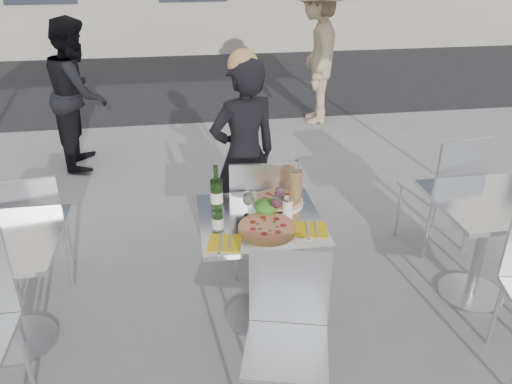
{
  "coord_description": "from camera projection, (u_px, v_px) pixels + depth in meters",
  "views": [
    {
      "loc": [
        -0.42,
        -2.54,
        2.23
      ],
      "look_at": [
        0.0,
        0.15,
        0.85
      ],
      "focal_mm": 35.0,
      "sensor_mm": 36.0,
      "label": 1
    }
  ],
  "objects": [
    {
      "name": "woman_diner",
      "position": [
        244.0,
        156.0,
        3.8
      ],
      "size": [
        0.64,
        0.52,
        1.51
      ],
      "primitive_type": "imported",
      "rotation": [
        0.0,
        0.0,
        3.47
      ],
      "color": "black",
      "rests_on": "ground"
    },
    {
      "name": "salad_plate",
      "position": [
        266.0,
        207.0,
        3.01
      ],
      "size": [
        0.22,
        0.22,
        0.09
      ],
      "color": "white",
      "rests_on": "main_table"
    },
    {
      "name": "street_asphalt",
      "position": [
        202.0,
        78.0,
        9.03
      ],
      "size": [
        24.0,
        5.0,
        0.0
      ],
      "primitive_type": "cube",
      "color": "black",
      "rests_on": "ground"
    },
    {
      "name": "carafe",
      "position": [
        296.0,
        186.0,
        3.09
      ],
      "size": [
        0.08,
        0.08,
        0.29
      ],
      "color": "tan",
      "rests_on": "main_table"
    },
    {
      "name": "ground",
      "position": [
        260.0,
        316.0,
        3.3
      ],
      "size": [
        80.0,
        80.0,
        0.0
      ],
      "primitive_type": "plane",
      "color": "slate"
    },
    {
      "name": "wine_bottle",
      "position": [
        217.0,
        193.0,
        3.0
      ],
      "size": [
        0.07,
        0.08,
        0.29
      ],
      "color": "#29501E",
      "rests_on": "main_table"
    },
    {
      "name": "side_table_left",
      "position": [
        1.0,
        270.0,
        2.85
      ],
      "size": [
        0.72,
        0.72,
        0.75
      ],
      "color": "#B7BABF",
      "rests_on": "ground"
    },
    {
      "name": "wineglass_red_a",
      "position": [
        276.0,
        203.0,
        2.91
      ],
      "size": [
        0.07,
        0.07,
        0.16
      ],
      "color": "white",
      "rests_on": "main_table"
    },
    {
      "name": "napkin_right",
      "position": [
        311.0,
        229.0,
        2.85
      ],
      "size": [
        0.21,
        0.21,
        0.01
      ],
      "rotation": [
        0.0,
        0.0,
        -0.18
      ],
      "color": "gold",
      "rests_on": "main_table"
    },
    {
      "name": "pedestrian_a",
      "position": [
        78.0,
        94.0,
        5.25
      ],
      "size": [
        0.62,
        0.78,
        1.57
      ],
      "primitive_type": "imported",
      "rotation": [
        0.0,
        0.0,
        1.61
      ],
      "color": "black",
      "rests_on": "ground"
    },
    {
      "name": "wineglass_white_b",
      "position": [
        253.0,
        197.0,
        2.97
      ],
      "size": [
        0.07,
        0.07,
        0.16
      ],
      "color": "white",
      "rests_on": "main_table"
    },
    {
      "name": "pedestrian_b",
      "position": [
        316.0,
        53.0,
        6.47
      ],
      "size": [
        0.89,
        1.29,
        1.84
      ],
      "primitive_type": "imported",
      "rotation": [
        0.0,
        0.0,
        4.52
      ],
      "color": "tan",
      "rests_on": "ground"
    },
    {
      "name": "side_chair_rfar",
      "position": [
        448.0,
        184.0,
        3.76
      ],
      "size": [
        0.52,
        0.53,
        0.98
      ],
      "rotation": [
        0.0,
        0.0,
        3.32
      ],
      "color": "silver",
      "rests_on": "ground"
    },
    {
      "name": "wineglass_white_a",
      "position": [
        248.0,
        200.0,
        2.94
      ],
      "size": [
        0.07,
        0.07,
        0.16
      ],
      "color": "white",
      "rests_on": "main_table"
    },
    {
      "name": "side_chair_lfar",
      "position": [
        33.0,
        223.0,
        3.34
      ],
      "size": [
        0.47,
        0.48,
        0.9
      ],
      "rotation": [
        0.0,
        0.0,
        3.3
      ],
      "color": "silver",
      "rests_on": "ground"
    },
    {
      "name": "chair_far",
      "position": [
        260.0,
        207.0,
        3.5
      ],
      "size": [
        0.47,
        0.48,
        0.93
      ],
      "rotation": [
        0.0,
        0.0,
        3.03
      ],
      "color": "silver",
      "rests_on": "ground"
    },
    {
      "name": "pizza_near",
      "position": [
        267.0,
        227.0,
        2.85
      ],
      "size": [
        0.33,
        0.33,
        0.02
      ],
      "color": "#B88F48",
      "rests_on": "main_table"
    },
    {
      "name": "side_table_right",
      "position": [
        485.0,
        228.0,
        3.27
      ],
      "size": [
        0.72,
        0.72,
        0.75
      ],
      "color": "#B7BABF",
      "rests_on": "ground"
    },
    {
      "name": "chair_near",
      "position": [
        287.0,
        325.0,
        2.47
      ],
      "size": [
        0.5,
        0.51,
        0.89
      ],
      "rotation": [
        0.0,
        0.0,
        -0.26
      ],
      "color": "silver",
      "rests_on": "ground"
    },
    {
      "name": "main_table",
      "position": [
        260.0,
        248.0,
        3.06
      ],
      "size": [
        0.72,
        0.72,
        0.75
      ],
      "color": "#B7BABF",
      "rests_on": "ground"
    },
    {
      "name": "sugar_shaker",
      "position": [
        288.0,
        206.0,
        2.99
      ],
      "size": [
        0.06,
        0.06,
        0.11
      ],
      "color": "white",
      "rests_on": "main_table"
    },
    {
      "name": "napkin_left",
      "position": [
        225.0,
        243.0,
        2.72
      ],
      "size": [
        0.21,
        0.21,
        0.01
      ],
      "rotation": [
        0.0,
        0.0,
        -0.17
      ],
      "color": "gold",
      "rests_on": "main_table"
    },
    {
      "name": "pizza_far",
      "position": [
        277.0,
        200.0,
        3.13
      ],
      "size": [
        0.33,
        0.33,
        0.03
      ],
      "color": "white",
      "rests_on": "main_table"
    },
    {
      "name": "wineglass_red_b",
      "position": [
        280.0,
        194.0,
        3.01
      ],
      "size": [
        0.07,
        0.07,
        0.16
      ],
      "color": "white",
      "rests_on": "main_table"
    }
  ]
}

